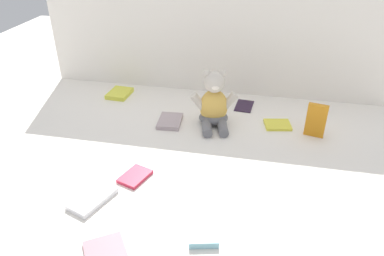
% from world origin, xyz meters
% --- Properties ---
extents(ground_plane, '(3.20, 3.20, 0.00)m').
position_xyz_m(ground_plane, '(0.00, 0.00, 0.00)').
color(ground_plane, silver).
extents(backdrop_drape, '(1.55, 0.03, 0.62)m').
position_xyz_m(backdrop_drape, '(0.00, 0.44, 0.31)').
color(backdrop_drape, white).
rests_on(backdrop_drape, ground_plane).
extents(teddy_bear, '(0.19, 0.18, 0.23)m').
position_xyz_m(teddy_bear, '(0.06, 0.12, 0.08)').
color(teddy_bear, '#E5B24C').
rests_on(teddy_bear, ground_plane).
extents(book_case_0, '(0.11, 0.10, 0.01)m').
position_xyz_m(book_case_0, '(0.31, 0.15, 0.01)').
color(book_case_0, yellow).
rests_on(book_case_0, ground_plane).
extents(book_case_1, '(0.12, 0.16, 0.02)m').
position_xyz_m(book_case_1, '(-0.22, -0.41, 0.01)').
color(book_case_1, white).
rests_on(book_case_1, ground_plane).
extents(book_case_2, '(0.08, 0.04, 0.13)m').
position_xyz_m(book_case_2, '(0.45, 0.11, 0.07)').
color(book_case_2, orange).
rests_on(book_case_2, ground_plane).
extents(book_case_3, '(0.10, 0.12, 0.01)m').
position_xyz_m(book_case_3, '(-0.13, -0.28, 0.01)').
color(book_case_3, '#C62741').
rests_on(book_case_3, ground_plane).
extents(book_case_4, '(0.11, 0.15, 0.02)m').
position_xyz_m(book_case_4, '(0.12, -0.45, 0.01)').
color(book_case_4, '#84C0CF').
rests_on(book_case_4, ground_plane).
extents(book_case_5, '(0.10, 0.13, 0.02)m').
position_xyz_m(book_case_5, '(-0.11, 0.09, 0.01)').
color(book_case_5, '#A59296').
rests_on(book_case_5, ground_plane).
extents(book_case_6, '(0.13, 0.13, 0.01)m').
position_xyz_m(book_case_6, '(-0.11, -0.58, 0.01)').
color(book_case_6, '#B0737D').
rests_on(book_case_6, ground_plane).
extents(book_case_7, '(0.08, 0.12, 0.01)m').
position_xyz_m(book_case_7, '(0.17, 0.30, 0.00)').
color(book_case_7, '#27182F').
rests_on(book_case_7, ground_plane).
extents(book_case_8, '(0.10, 0.13, 0.02)m').
position_xyz_m(book_case_8, '(-0.41, 0.29, 0.01)').
color(book_case_8, yellow).
rests_on(book_case_8, ground_plane).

